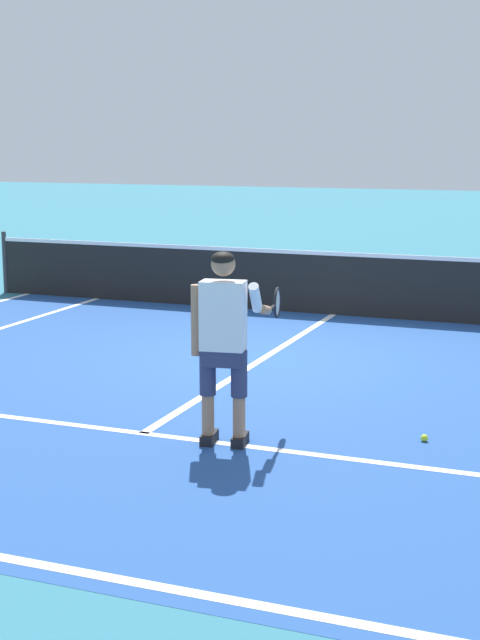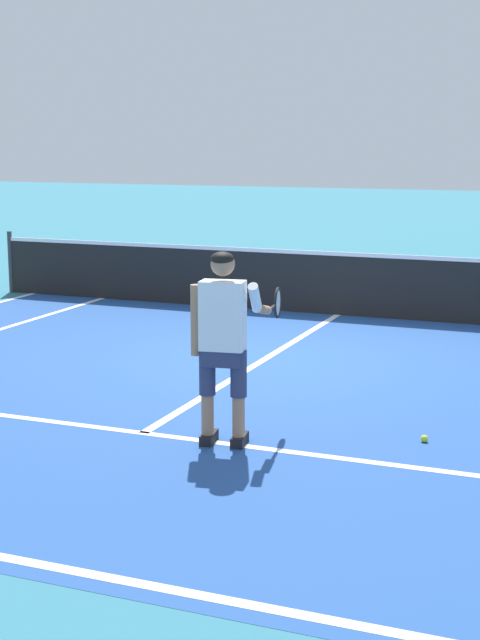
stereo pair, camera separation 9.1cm
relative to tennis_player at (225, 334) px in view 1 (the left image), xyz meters
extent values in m
plane|color=teal|center=(-0.81, 3.28, -0.99)|extent=(80.00, 80.00, 0.00)
cube|color=#234C93|center=(-0.81, 1.87, -0.99)|extent=(10.98, 9.47, 0.00)
cube|color=white|center=(-0.81, 0.00, -0.99)|extent=(8.23, 0.10, 0.01)
cube|color=white|center=(-0.81, 3.20, -0.99)|extent=(0.10, 6.40, 0.01)
cylinder|color=#333338|center=(-6.75, 6.40, -0.45)|extent=(0.08, 0.08, 1.07)
cube|color=black|center=(-0.81, 6.40, -0.53)|extent=(11.84, 0.02, 0.91)
cube|color=white|center=(-0.81, 6.40, -0.05)|extent=(11.84, 0.03, 0.06)
cube|color=black|center=(-0.15, -0.01, -0.94)|extent=(0.15, 0.29, 0.09)
cube|color=black|center=(0.13, 0.03, -0.94)|extent=(0.15, 0.29, 0.09)
cylinder|color=#A37556|center=(-0.14, -0.05, -0.72)|extent=(0.11, 0.11, 0.36)
cylinder|color=#2D3351|center=(-0.14, -0.05, -0.33)|extent=(0.14, 0.14, 0.41)
cylinder|color=#A37556|center=(0.14, -0.01, -0.72)|extent=(0.11, 0.11, 0.36)
cylinder|color=#2D3351|center=(0.14, -0.01, -0.33)|extent=(0.14, 0.14, 0.41)
cube|color=#2D3351|center=(0.00, -0.03, -0.17)|extent=(0.37, 0.25, 0.20)
cube|color=white|center=(0.00, -0.03, 0.17)|extent=(0.41, 0.28, 0.60)
cylinder|color=#A37556|center=(-0.24, -0.07, 0.12)|extent=(0.09, 0.09, 0.62)
cylinder|color=white|center=(0.24, 0.10, 0.32)|extent=(0.13, 0.27, 0.29)
cylinder|color=#A37556|center=(0.25, 0.31, 0.18)|extent=(0.12, 0.30, 0.14)
sphere|color=#A37556|center=(0.00, -0.02, 0.62)|extent=(0.21, 0.21, 0.21)
ellipsoid|color=black|center=(0.00, -0.04, 0.67)|extent=(0.23, 0.23, 0.12)
cylinder|color=#232326|center=(0.23, 0.53, 0.15)|extent=(0.06, 0.20, 0.03)
cylinder|color=black|center=(0.21, 0.68, 0.15)|extent=(0.04, 0.10, 0.02)
torus|color=black|center=(0.18, 0.87, 0.15)|extent=(0.07, 0.30, 0.30)
cylinder|color=silver|center=(0.18, 0.87, 0.15)|extent=(0.04, 0.25, 0.25)
sphere|color=#CCE02D|center=(1.63, 0.71, -0.96)|extent=(0.07, 0.07, 0.07)
camera|label=1|loc=(3.02, -7.42, 1.66)|focal=53.24mm
camera|label=2|loc=(3.11, -7.39, 1.66)|focal=53.24mm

